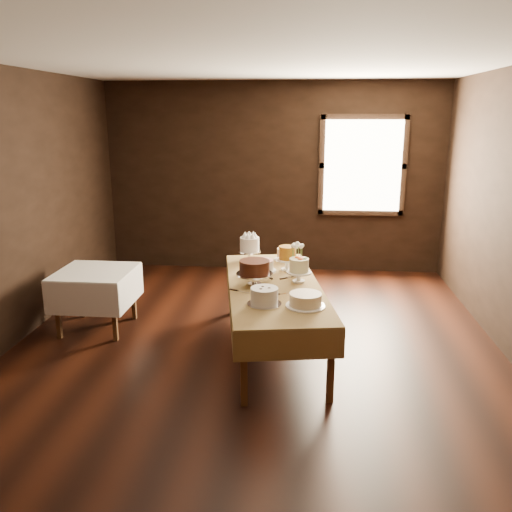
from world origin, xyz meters
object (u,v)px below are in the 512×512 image
object	(u,v)px
flower_vase	(297,269)
cake_server_c	(265,275)
cake_caramel	(287,260)
cake_swirl	(264,297)
display_table	(274,289)
cake_server_e	(245,292)
cake_flowers	(299,271)
cake_chocolate	(254,273)
cake_server_a	(287,294)
cake_server_d	(293,277)
side_table	(95,277)
cake_meringue	(250,249)
cake_cream	(305,300)
cake_speckled	(287,255)
cake_lattice	(262,266)
cake_server_b	(305,295)

from	to	relation	value
flower_vase	cake_server_c	bearing A→B (deg)	-173.54
cake_caramel	cake_swirl	world-z (taller)	cake_caramel
cake_swirl	cake_server_c	bearing A→B (deg)	94.23
display_table	cake_server_e	bearing A→B (deg)	-133.33
cake_flowers	flower_vase	bearing A→B (deg)	95.57
cake_chocolate	cake_swirl	size ratio (longest dim) A/B	1.12
cake_caramel	cake_flowers	size ratio (longest dim) A/B	1.02
cake_server_e	cake_flowers	bearing A→B (deg)	60.82
cake_server_a	cake_server_d	size ratio (longest dim) A/B	1.00
cake_server_d	flower_vase	bearing A→B (deg)	26.09
side_table	cake_chocolate	size ratio (longest dim) A/B	2.23
cake_chocolate	cake_swirl	bearing A→B (deg)	-75.81
cake_meringue	cake_server_a	distance (m)	1.24
side_table	cake_cream	world-z (taller)	cake_cream
cake_speckled	cake_lattice	bearing A→B (deg)	-117.51
side_table	cake_cream	size ratio (longest dim) A/B	2.03
side_table	cake_flowers	distance (m)	2.26
cake_flowers	cake_server_d	xyz separation A→B (m)	(-0.06, 0.17, -0.11)
display_table	cake_server_c	world-z (taller)	cake_server_c
cake_speckled	flower_vase	bearing A→B (deg)	-77.68
cake_lattice	cake_cream	xyz separation A→B (m)	(0.47, -1.04, 0.00)
cake_cream	cake_server_d	world-z (taller)	cake_cream
cake_meringue	flower_vase	xyz separation A→B (m)	(0.55, -0.53, -0.06)
cake_server_a	cake_server_d	distance (m)	0.54
cake_server_b	cake_server_c	bearing A→B (deg)	178.37
cake_meringue	flower_vase	bearing A→B (deg)	-44.02
cake_chocolate	cake_server_d	xyz separation A→B (m)	(0.37, 0.29, -0.11)
cake_speckled	cake_server_b	xyz separation A→B (m)	(0.21, -1.21, -0.06)
display_table	cake_cream	bearing A→B (deg)	-62.80
side_table	cake_lattice	xyz separation A→B (m)	(1.84, 0.06, 0.16)
cake_chocolate	cake_server_d	bearing A→B (deg)	38.02
cake_meringue	cake_caramel	bearing A→B (deg)	-39.14
display_table	cake_lattice	size ratio (longest dim) A/B	7.73
cake_flowers	flower_vase	size ratio (longest dim) A/B	1.99
display_table	side_table	distance (m)	2.03
cake_caramel	cake_flowers	world-z (taller)	cake_caramel
display_table	cake_cream	world-z (taller)	cake_cream
display_table	cake_meringue	bearing A→B (deg)	111.22
cake_flowers	cake_cream	xyz separation A→B (m)	(0.07, -0.69, -0.05)
cake_flowers	flower_vase	world-z (taller)	cake_flowers
cake_server_b	cake_server_e	size ratio (longest dim) A/B	1.00
cake_flowers	cake_server_d	distance (m)	0.21
cake_meringue	cake_server_e	bearing A→B (deg)	-86.44
cake_swirl	side_table	bearing A→B (deg)	153.45
cake_flowers	cake_meringue	bearing A→B (deg)	126.72
side_table	cake_cream	xyz separation A→B (m)	(2.30, -0.98, 0.16)
side_table	cake_server_b	world-z (taller)	cake_server_b
side_table	display_table	bearing A→B (deg)	-10.78
cake_flowers	cake_lattice	bearing A→B (deg)	138.90
cake_swirl	flower_vase	world-z (taller)	cake_swirl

